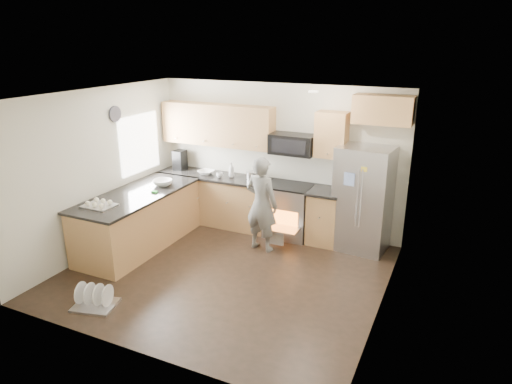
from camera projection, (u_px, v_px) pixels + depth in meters
The scene contains 8 objects.
ground at pixel (225, 273), 6.78m from camera, with size 4.50×4.50×0.00m, color black.
room_shell at pixel (221, 164), 6.27m from camera, with size 4.54×4.04×2.62m.
back_cabinet_run at pixel (242, 176), 8.21m from camera, with size 4.45×0.64×2.50m.
peninsula at pixel (139, 220), 7.54m from camera, with size 0.96×2.36×1.03m.
stove_range at pixel (289, 199), 7.88m from camera, with size 0.76×0.97×1.79m.
refrigerator at pixel (363, 199), 7.32m from camera, with size 0.90×0.73×1.72m.
person at pixel (262, 204), 7.32m from camera, with size 0.57×0.37×1.57m, color slate.
dish_rack at pixel (95, 300), 5.91m from camera, with size 0.61×0.53×0.33m.
Camera 1 is at (2.96, -5.29, 3.31)m, focal length 32.00 mm.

